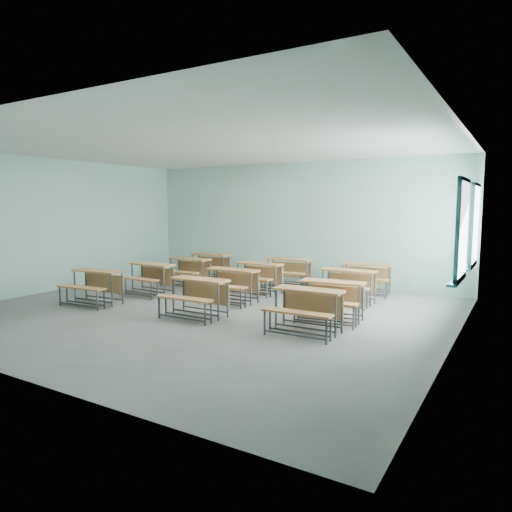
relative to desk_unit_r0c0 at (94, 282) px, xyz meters
The scene contains 13 objects.
room 2.81m from the desk_unit_r0c0, 16.58° to the left, with size 9.04×8.04×3.24m.
desk_unit_r0c0 is the anchor object (origin of this frame).
desk_unit_r0c1 2.53m from the desk_unit_r0c0, ahead, with size 1.14×0.77×0.71m.
desk_unit_r0c2 4.73m from the desk_unit_r0c0, ahead, with size 1.16×0.79×0.71m.
desk_unit_r1c0 1.41m from the desk_unit_r0c0, 81.13° to the left, with size 1.18×0.82×0.71m.
desk_unit_r1c1 2.85m from the desk_unit_r0c0, 34.05° to the left, with size 1.16×0.79×0.71m.
desk_unit_r1c2 4.93m from the desk_unit_r0c0, 14.16° to the left, with size 1.21×0.87×0.71m.
desk_unit_r2c0 2.73m from the desk_unit_r0c0, 84.02° to the left, with size 1.15×0.79×0.71m.
desk_unit_r2c1 3.63m from the desk_unit_r0c0, 50.38° to the left, with size 1.16×0.80×0.71m.
desk_unit_r2c2 5.32m from the desk_unit_r0c0, 31.41° to the left, with size 1.15×0.78×0.71m.
desk_unit_r3c0 3.87m from the desk_unit_r0c0, 88.55° to the left, with size 1.16×0.79×0.71m.
desk_unit_r3c1 4.67m from the desk_unit_r0c0, 56.68° to the left, with size 1.20×0.85×0.71m.
desk_unit_r3c2 6.05m from the desk_unit_r0c0, 41.00° to the left, with size 1.22×0.89×0.71m.
Camera 1 is at (5.34, -7.09, 2.07)m, focal length 32.00 mm.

